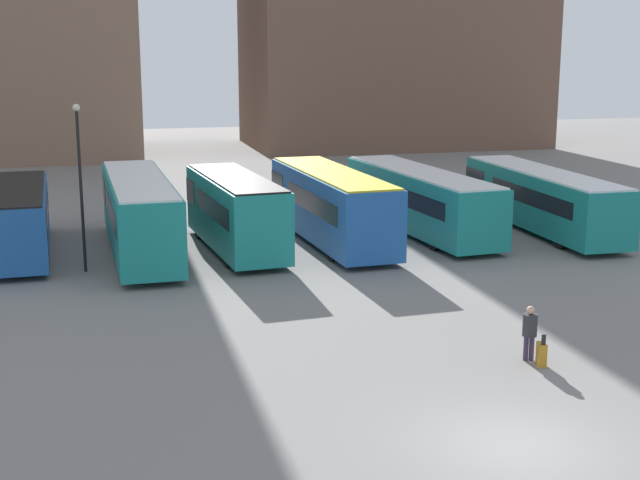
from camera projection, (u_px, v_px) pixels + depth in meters
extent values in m
plane|color=slate|center=(516.00, 446.00, 19.85)|extent=(160.00, 160.00, 0.00)
cube|color=#1E56A3|center=(16.00, 219.00, 37.80)|extent=(2.92, 10.38, 2.56)
cube|color=black|center=(19.00, 196.00, 41.69)|extent=(2.68, 1.98, 0.97)
cube|color=black|center=(15.00, 215.00, 36.86)|extent=(2.83, 6.68, 0.77)
cube|color=black|center=(14.00, 188.00, 37.52)|extent=(2.71, 10.17, 0.08)
cylinder|color=black|center=(20.00, 229.00, 41.02)|extent=(2.50, 0.99, 0.90)
cylinder|color=black|center=(15.00, 260.00, 35.04)|extent=(2.50, 0.99, 0.90)
cube|color=#19847F|center=(139.00, 214.00, 37.82)|extent=(2.73, 12.19, 2.92)
cube|color=black|center=(130.00, 188.00, 42.42)|extent=(2.53, 2.28, 1.11)
cube|color=black|center=(141.00, 210.00, 36.72)|extent=(2.65, 7.82, 0.88)
cube|color=white|center=(138.00, 179.00, 37.50)|extent=(2.53, 11.95, 0.08)
cylinder|color=black|center=(134.00, 225.00, 41.62)|extent=(2.37, 1.05, 1.00)
cylinder|color=black|center=(149.00, 262.00, 34.55)|extent=(2.37, 1.05, 1.00)
cube|color=#19847F|center=(236.00, 212.00, 38.43)|extent=(3.15, 9.50, 2.89)
cube|color=black|center=(216.00, 190.00, 41.89)|extent=(2.57, 1.91, 1.10)
cube|color=black|center=(240.00, 207.00, 37.58)|extent=(2.91, 6.15, 0.87)
cube|color=black|center=(235.00, 177.00, 38.12)|extent=(2.95, 9.30, 0.08)
cylinder|color=black|center=(221.00, 227.00, 41.37)|extent=(2.38, 1.15, 0.96)
cylinder|color=black|center=(253.00, 254.00, 36.03)|extent=(2.38, 1.15, 0.96)
cube|color=#1E56A3|center=(331.00, 205.00, 40.04)|extent=(3.15, 11.44, 2.91)
cube|color=black|center=(302.00, 182.00, 44.28)|extent=(2.71, 2.21, 1.10)
cube|color=black|center=(339.00, 201.00, 39.01)|extent=(2.97, 7.37, 0.87)
cube|color=yellow|center=(332.00, 172.00, 39.72)|extent=(2.93, 11.20, 0.08)
cylinder|color=black|center=(309.00, 218.00, 43.57)|extent=(2.50, 1.04, 0.91)
cylinder|color=black|center=(358.00, 249.00, 37.04)|extent=(2.50, 1.04, 0.91)
cube|color=#19847F|center=(420.00, 199.00, 42.36)|extent=(3.62, 12.57, 2.62)
cube|color=black|center=(378.00, 178.00, 46.97)|extent=(2.79, 2.49, 1.00)
cube|color=black|center=(430.00, 196.00, 41.27)|extent=(3.27, 8.13, 0.79)
cube|color=white|center=(420.00, 171.00, 42.07)|extent=(3.40, 12.30, 0.08)
cylinder|color=black|center=(387.00, 209.00, 46.14)|extent=(2.53, 1.11, 0.90)
cylinder|color=black|center=(457.00, 238.00, 39.06)|extent=(2.53, 1.11, 0.90)
cube|color=#19847F|center=(542.00, 199.00, 42.68)|extent=(2.64, 12.51, 2.54)
cube|color=black|center=(496.00, 177.00, 47.46)|extent=(2.56, 2.32, 0.96)
cube|color=black|center=(554.00, 196.00, 41.55)|extent=(2.62, 8.02, 0.76)
cube|color=white|center=(543.00, 172.00, 42.40)|extent=(2.44, 12.26, 0.08)
cylinder|color=black|center=(506.00, 206.00, 46.57)|extent=(2.41, 1.03, 1.00)
cylinder|color=black|center=(582.00, 236.00, 39.23)|extent=(2.41, 1.03, 1.00)
cylinder|color=#382D4C|center=(526.00, 348.00, 25.18)|extent=(0.17, 0.17, 0.73)
cylinder|color=#382D4C|center=(532.00, 348.00, 25.18)|extent=(0.17, 0.17, 0.73)
cylinder|color=#2D2D33|center=(530.00, 325.00, 25.03)|extent=(0.50, 0.50, 0.63)
sphere|color=tan|center=(531.00, 310.00, 24.94)|extent=(0.24, 0.24, 0.24)
cube|color=#B27A1E|center=(541.00, 355.00, 24.75)|extent=(0.31, 0.44, 0.66)
cube|color=black|center=(544.00, 340.00, 24.51)|extent=(0.12, 0.05, 0.30)
cylinder|color=black|center=(81.00, 192.00, 34.48)|extent=(0.12, 0.12, 6.34)
sphere|color=beige|center=(76.00, 108.00, 33.78)|extent=(0.28, 0.28, 0.28)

